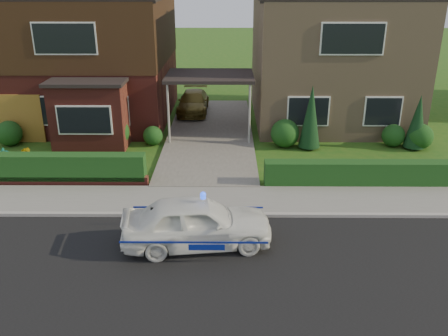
{
  "coord_description": "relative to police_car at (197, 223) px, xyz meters",
  "views": [
    {
      "loc": [
        0.77,
        -9.62,
        6.72
      ],
      "look_at": [
        0.68,
        3.5,
        1.41
      ],
      "focal_mm": 38.0,
      "sensor_mm": 36.0,
      "label": 1
    }
  ],
  "objects": [
    {
      "name": "conifer_b",
      "position": [
        8.63,
        7.77,
        0.42
      ],
      "size": [
        0.9,
        0.9,
        2.2
      ],
      "primitive_type": "cone",
      "color": "black",
      "rests_on": "ground"
    },
    {
      "name": "potted_plant_a",
      "position": [
        -7.56,
        5.44,
        -0.29
      ],
      "size": [
        0.47,
        0.39,
        0.77
      ],
      "primitive_type": "imported",
      "rotation": [
        0.0,
        0.0,
        0.34
      ],
      "color": "gray",
      "rests_on": "ground"
    },
    {
      "name": "potted_plant_b",
      "position": [
        -6.78,
        5.45,
        -0.26
      ],
      "size": [
        0.55,
        0.49,
        0.84
      ],
      "primitive_type": "imported",
      "rotation": [
        0.0,
        0.0,
        0.28
      ],
      "color": "gray",
      "rests_on": "ground"
    },
    {
      "name": "hedge_right",
      "position": [
        5.83,
        3.92,
        -0.68
      ],
      "size": [
        7.5,
        0.55,
        0.8
      ],
      "primitive_type": "cube",
      "color": "#113815",
      "rests_on": "ground"
    },
    {
      "name": "hedge_left",
      "position": [
        -5.77,
        4.02,
        -0.68
      ],
      "size": [
        7.5,
        0.55,
        0.9
      ],
      "primitive_type": "cube",
      "color": "#113815",
      "rests_on": "ground"
    },
    {
      "name": "ground",
      "position": [
        0.03,
        -1.43,
        -0.68
      ],
      "size": [
        120.0,
        120.0,
        0.0
      ],
      "primitive_type": "plane",
      "color": "#215416",
      "rests_on": "ground"
    },
    {
      "name": "shrub_right_near",
      "position": [
        3.23,
        7.97,
        -0.08
      ],
      "size": [
        1.2,
        1.2,
        1.2
      ],
      "primitive_type": "sphere",
      "color": "#113815",
      "rests_on": "ground"
    },
    {
      "name": "garage_door",
      "position": [
        -8.22,
        8.53,
        0.37
      ],
      "size": [
        2.2,
        0.1,
        2.1
      ],
      "primitive_type": "cube",
      "color": "brown",
      "rests_on": "ground"
    },
    {
      "name": "shrub_left_far",
      "position": [
        -8.47,
        8.07,
        -0.14
      ],
      "size": [
        1.08,
        1.08,
        1.08
      ],
      "primitive_type": "sphere",
      "color": "#113815",
      "rests_on": "ground"
    },
    {
      "name": "road",
      "position": [
        0.03,
        -1.43,
        -0.68
      ],
      "size": [
        60.0,
        6.0,
        0.02
      ],
      "primitive_type": "cube",
      "color": "black",
      "rests_on": "ground"
    },
    {
      "name": "carport_link",
      "position": [
        0.03,
        9.52,
        1.98
      ],
      "size": [
        3.8,
        3.0,
        2.77
      ],
      "color": "black",
      "rests_on": "ground"
    },
    {
      "name": "shrub_right_far",
      "position": [
        8.83,
        7.77,
        -0.14
      ],
      "size": [
        1.08,
        1.08,
        1.08
      ],
      "primitive_type": "sphere",
      "color": "#113815",
      "rests_on": "ground"
    },
    {
      "name": "shrub_left_near",
      "position": [
        -2.37,
        8.17,
        -0.26
      ],
      "size": [
        0.84,
        0.84,
        0.84
      ],
      "primitive_type": "sphere",
      "color": "#113815",
      "rests_on": "ground"
    },
    {
      "name": "driveway",
      "position": [
        0.03,
        9.57,
        -0.62
      ],
      "size": [
        3.8,
        12.0,
        0.12
      ],
      "primitive_type": "cube",
      "color": "#666059",
      "rests_on": "ground"
    },
    {
      "name": "potted_plant_c",
      "position": [
        -2.47,
        4.57,
        -0.33
      ],
      "size": [
        0.41,
        0.41,
        0.7
      ],
      "primitive_type": "imported",
      "rotation": [
        0.0,
        0.0,
        1.53
      ],
      "color": "gray",
      "rests_on": "ground"
    },
    {
      "name": "house_left",
      "position": [
        -5.76,
        12.47,
        3.13
      ],
      "size": [
        7.5,
        9.53,
        7.25
      ],
      "color": "maroon",
      "rests_on": "ground"
    },
    {
      "name": "dwarf_wall",
      "position": [
        -5.77,
        3.87,
        -0.5
      ],
      "size": [
        7.7,
        0.25,
        0.36
      ],
      "primitive_type": "cube",
      "color": "maroon",
      "rests_on": "ground"
    },
    {
      "name": "kerb",
      "position": [
        0.03,
        1.62,
        -0.62
      ],
      "size": [
        60.0,
        0.16,
        0.12
      ],
      "primitive_type": "cube",
      "color": "#9E9993",
      "rests_on": "ground"
    },
    {
      "name": "sidewalk",
      "position": [
        0.03,
        2.67,
        -0.63
      ],
      "size": [
        60.0,
        2.0,
        0.1
      ],
      "primitive_type": "cube",
      "color": "slate",
      "rests_on": "ground"
    },
    {
      "name": "shrub_right_mid",
      "position": [
        7.83,
        8.07,
        -0.2
      ],
      "size": [
        0.96,
        0.96,
        0.96
      ],
      "primitive_type": "sphere",
      "color": "#113815",
      "rests_on": "ground"
    },
    {
      "name": "house_right",
      "position": [
        5.83,
        12.56,
        2.99
      ],
      "size": [
        7.5,
        8.06,
        7.25
      ],
      "color": "tan",
      "rests_on": "ground"
    },
    {
      "name": "conifer_a",
      "position": [
        4.23,
        7.77,
        0.62
      ],
      "size": [
        0.9,
        0.9,
        2.6
      ],
      "primitive_type": "cone",
      "color": "black",
      "rests_on": "ground"
    },
    {
      "name": "shrub_left_mid",
      "position": [
        -3.97,
        7.87,
        -0.02
      ],
      "size": [
        1.32,
        1.32,
        1.32
      ],
      "primitive_type": "sphere",
      "color": "#113815",
      "rests_on": "ground"
    },
    {
      "name": "driveway_car",
      "position": [
        -0.97,
        13.07,
        -0.02
      ],
      "size": [
        1.54,
        3.71,
        1.07
      ],
      "primitive_type": "imported",
      "rotation": [
        0.0,
        0.0,
        -0.01
      ],
      "color": "brown",
      "rests_on": "driveway"
    },
    {
      "name": "police_car",
      "position": [
        0.0,
        0.0,
        0.0
      ],
      "size": [
        3.65,
        4.13,
        1.52
      ],
      "rotation": [
        0.0,
        0.0,
        1.69
      ],
      "color": "white",
      "rests_on": "ground"
    }
  ]
}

